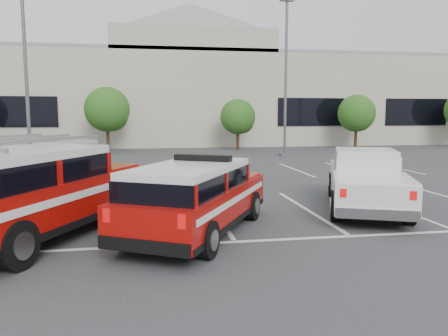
# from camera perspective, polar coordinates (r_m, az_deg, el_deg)

# --- Properties ---
(ground) EXTENTS (120.00, 120.00, 0.00)m
(ground) POSITION_cam_1_polar(r_m,az_deg,el_deg) (12.42, -1.07, -5.92)
(ground) COLOR #313133
(ground) RESTS_ON ground
(stall_markings) EXTENTS (23.00, 15.00, 0.01)m
(stall_markings) POSITION_cam_1_polar(r_m,az_deg,el_deg) (16.80, -3.31, -2.51)
(stall_markings) COLOR silver
(stall_markings) RESTS_ON ground
(convention_building) EXTENTS (60.00, 16.99, 13.20)m
(convention_building) POSITION_cam_1_polar(r_m,az_deg,el_deg) (43.93, -7.01, 9.48)
(convention_building) COLOR beige
(convention_building) RESTS_ON ground
(tree_mid_left) EXTENTS (3.37, 3.37, 4.85)m
(tree_mid_left) POSITION_cam_1_polar(r_m,az_deg,el_deg) (34.17, -14.87, 7.21)
(tree_mid_left) COLOR #3F2B19
(tree_mid_left) RESTS_ON ground
(tree_mid_right) EXTENTS (2.77, 2.77, 3.99)m
(tree_mid_right) POSITION_cam_1_polar(r_m,az_deg,el_deg) (34.71, 1.94, 6.54)
(tree_mid_right) COLOR #3F2B19
(tree_mid_right) RESTS_ON ground
(tree_right) EXTENTS (3.07, 3.07, 4.42)m
(tree_right) POSITION_cam_1_polar(r_m,az_deg,el_deg) (37.97, 17.01, 6.69)
(tree_right) COLOR #3F2B19
(tree_right) RESTS_ON ground
(light_pole_left) EXTENTS (0.90, 0.60, 10.24)m
(light_pole_left) POSITION_cam_1_polar(r_m,az_deg,el_deg) (24.89, -24.49, 11.94)
(light_pole_left) COLOR #59595E
(light_pole_left) RESTS_ON ground
(light_pole_mid) EXTENTS (0.90, 0.60, 10.24)m
(light_pole_mid) POSITION_cam_1_polar(r_m,az_deg,el_deg) (29.41, 8.07, 11.63)
(light_pole_mid) COLOR #59595E
(light_pole_mid) RESTS_ON ground
(fire_chief_suv) EXTENTS (4.11, 5.46, 1.82)m
(fire_chief_suv) POSITION_cam_1_polar(r_m,az_deg,el_deg) (10.17, -3.64, -4.54)
(fire_chief_suv) COLOR #990B07
(fire_chief_suv) RESTS_ON ground
(white_pickup) EXTENTS (3.91, 5.94, 1.73)m
(white_pickup) POSITION_cam_1_polar(r_m,az_deg,el_deg) (13.63, 18.00, -2.16)
(white_pickup) COLOR silver
(white_pickup) RESTS_ON ground
(ladder_suv) EXTENTS (4.60, 6.26, 2.30)m
(ladder_suv) POSITION_cam_1_polar(r_m,az_deg,el_deg) (10.60, -23.64, -3.69)
(ladder_suv) COLOR #990B07
(ladder_suv) RESTS_ON ground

